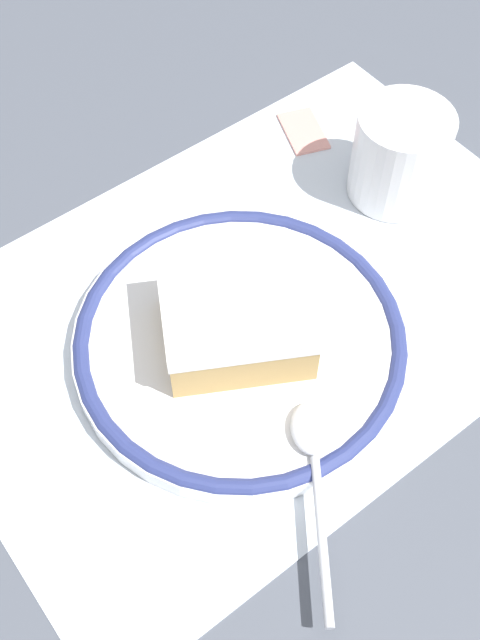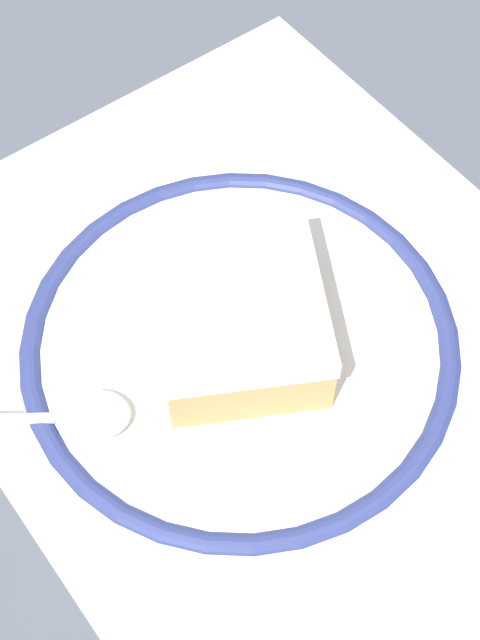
% 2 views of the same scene
% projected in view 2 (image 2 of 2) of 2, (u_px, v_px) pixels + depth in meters
% --- Properties ---
extents(ground_plane, '(2.40, 2.40, 0.00)m').
position_uv_depth(ground_plane, '(315.00, 382.00, 0.48)').
color(ground_plane, '#4C515B').
extents(placemat, '(0.46, 0.31, 0.00)m').
position_uv_depth(placemat, '(315.00, 382.00, 0.48)').
color(placemat, silver).
rests_on(placemat, ground_plane).
extents(plate, '(0.22, 0.22, 0.02)m').
position_uv_depth(plate, '(240.00, 346.00, 0.48)').
color(plate, white).
rests_on(plate, placemat).
extents(cake_slice, '(0.12, 0.12, 0.04)m').
position_uv_depth(cake_slice, '(238.00, 314.00, 0.46)').
color(cake_slice, tan).
rests_on(cake_slice, plate).
extents(spoon, '(0.09, 0.12, 0.01)m').
position_uv_depth(spoon, '(61.00, 416.00, 0.45)').
color(spoon, silver).
rests_on(spoon, plate).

